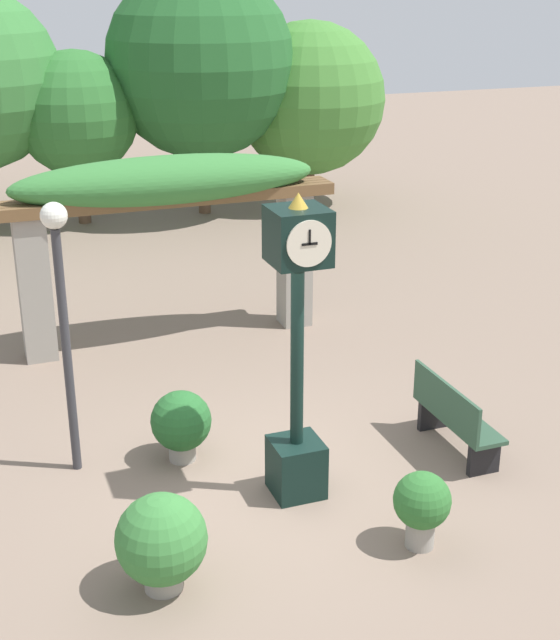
{
  "coord_description": "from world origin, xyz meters",
  "views": [
    {
      "loc": [
        -2.84,
        -7.92,
        5.22
      ],
      "look_at": [
        0.19,
        0.29,
        1.81
      ],
      "focal_mm": 50.0,
      "sensor_mm": 36.0,
      "label": 1
    }
  ],
  "objects": [
    {
      "name": "ground_plane",
      "position": [
        0.0,
        0.0,
        0.0
      ],
      "size": [
        60.0,
        60.0,
        0.0
      ],
      "primitive_type": "plane",
      "color": "#7F6B5B"
    },
    {
      "name": "pedestal_clock",
      "position": [
        0.19,
        -0.21,
        1.63
      ],
      "size": [
        0.55,
        0.6,
        3.28
      ],
      "color": "black",
      "rests_on": "ground"
    },
    {
      "name": "pergola",
      "position": [
        0.0,
        4.44,
        2.18
      ],
      "size": [
        4.99,
        1.04,
        2.81
      ],
      "color": "gray",
      "rests_on": "ground"
    },
    {
      "name": "potted_plant_near_left",
      "position": [
        -1.52,
        -1.3,
        0.51
      ],
      "size": [
        0.83,
        0.83,
        0.94
      ],
      "color": "gray",
      "rests_on": "ground"
    },
    {
      "name": "potted_plant_near_right",
      "position": [
        -0.78,
        0.88,
        0.47
      ],
      "size": [
        0.69,
        0.69,
        0.84
      ],
      "color": "gray",
      "rests_on": "ground"
    },
    {
      "name": "potted_plant_far_left",
      "position": [
        0.97,
        -1.54,
        0.47
      ],
      "size": [
        0.56,
        0.56,
        0.79
      ],
      "color": "gray",
      "rests_on": "ground"
    },
    {
      "name": "park_bench",
      "position": [
        2.23,
        -0.02,
        0.43
      ],
      "size": [
        0.42,
        1.42,
        0.89
      ],
      "rotation": [
        0.0,
        0.0,
        1.57
      ],
      "color": "#2D4C38",
      "rests_on": "ground"
    },
    {
      "name": "lamp_post",
      "position": [
        -1.95,
        1.11,
        2.07
      ],
      "size": [
        0.28,
        0.28,
        3.07
      ],
      "color": "#333338",
      "rests_on": "ground"
    },
    {
      "name": "tree_line",
      "position": [
        -0.29,
        12.02,
        3.01
      ],
      "size": [
        14.01,
        4.69,
        5.48
      ],
      "color": "brown",
      "rests_on": "ground"
    }
  ]
}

